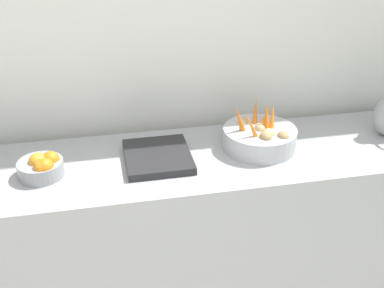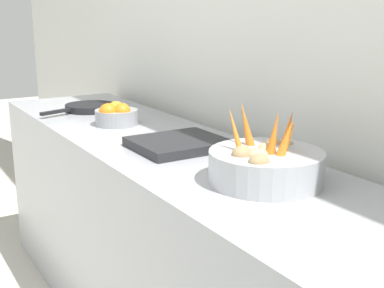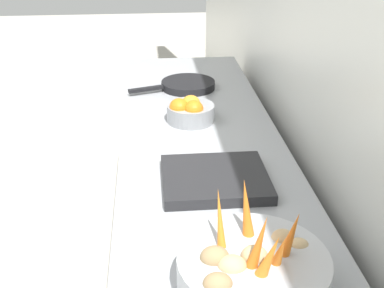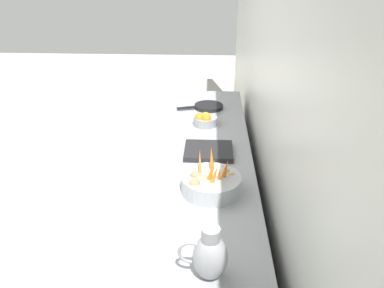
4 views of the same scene
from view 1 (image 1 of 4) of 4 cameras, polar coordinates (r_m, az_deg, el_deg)
name	(u,v)px [view 1 (image 1 of 4)]	position (r m, az deg, el deg)	size (l,w,h in m)	color
tile_wall_left	(260,7)	(2.53, 8.09, 15.81)	(0.10, 7.93, 3.00)	silver
prep_counter	(180,236)	(2.49, -1.44, -10.90)	(0.62, 3.09, 0.92)	#9EA0A5
vegetable_colander	(260,137)	(2.32, 8.04, 0.84)	(0.35, 0.35, 0.24)	#ADAFB5
orange_bowl	(42,167)	(2.17, -17.40, -2.60)	(0.20, 0.20, 0.11)	gray
counter_sink_basin	(158,157)	(2.22, -4.10, -1.50)	(0.34, 0.30, 0.04)	#232326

